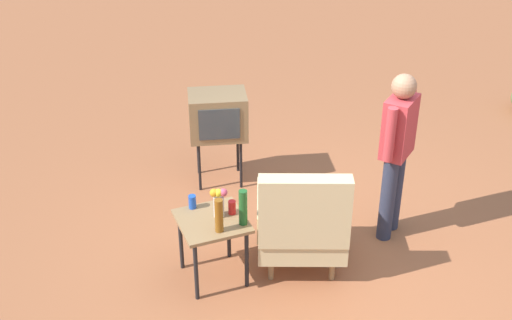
{
  "coord_description": "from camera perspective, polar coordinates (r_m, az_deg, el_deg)",
  "views": [
    {
      "loc": [
        2.45,
        4.24,
        3.75
      ],
      "look_at": [
        0.39,
        -0.89,
        0.65
      ],
      "focal_mm": 46.25,
      "sensor_mm": 36.0,
      "label": 1
    }
  ],
  "objects": [
    {
      "name": "person_standing",
      "position": [
        6.1,
        12.09,
        1.12
      ],
      "size": [
        0.47,
        0.39,
        1.64
      ],
      "color": "#2D3347",
      "rests_on": "ground"
    },
    {
      "name": "soda_can_red",
      "position": [
        5.61,
        -2.09,
        -4.11
      ],
      "size": [
        0.07,
        0.07,
        0.12
      ],
      "primitive_type": "cylinder",
      "color": "red",
      "rests_on": "side_table"
    },
    {
      "name": "bottle_tall_amber",
      "position": [
        5.35,
        -3.22,
        -4.82
      ],
      "size": [
        0.07,
        0.07,
        0.3
      ],
      "primitive_type": "cylinder",
      "color": "brown",
      "rests_on": "side_table"
    },
    {
      "name": "armchair",
      "position": [
        5.74,
        4.01,
        -5.3
      ],
      "size": [
        1.0,
        1.01,
        1.06
      ],
      "color": "#937047",
      "rests_on": "ground"
    },
    {
      "name": "tv_on_stand",
      "position": [
        6.91,
        -3.32,
        3.83
      ],
      "size": [
        0.69,
        0.58,
        1.03
      ],
      "color": "black",
      "rests_on": "ground"
    },
    {
      "name": "bottle_wine_green",
      "position": [
        5.42,
        -1.11,
        -4.15
      ],
      "size": [
        0.07,
        0.07,
        0.32
      ],
      "primitive_type": "cylinder",
      "color": "#1E5623",
      "rests_on": "side_table"
    },
    {
      "name": "flower_vase",
      "position": [
        5.53,
        -3.25,
        -3.57
      ],
      "size": [
        0.14,
        0.1,
        0.27
      ],
      "color": "silver",
      "rests_on": "side_table"
    },
    {
      "name": "ground_plane",
      "position": [
        6.17,
        6.53,
        -8.39
      ],
      "size": [
        60.0,
        60.0,
        0.0
      ],
      "primitive_type": "plane",
      "color": "#A05B38"
    },
    {
      "name": "side_table",
      "position": [
        5.62,
        -3.8,
        -5.91
      ],
      "size": [
        0.56,
        0.56,
        0.6
      ],
      "color": "black",
      "rests_on": "ground"
    },
    {
      "name": "soda_can_blue",
      "position": [
        5.7,
        -5.53,
        -3.62
      ],
      "size": [
        0.07,
        0.07,
        0.12
      ],
      "primitive_type": "cylinder",
      "color": "blue",
      "rests_on": "side_table"
    }
  ]
}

